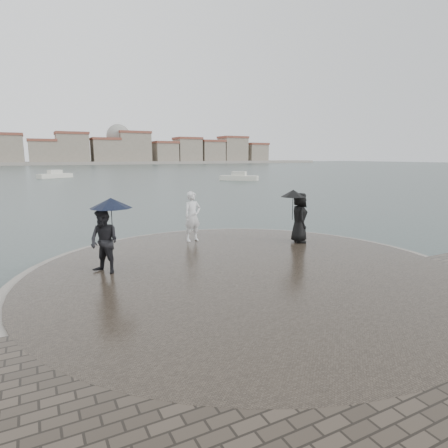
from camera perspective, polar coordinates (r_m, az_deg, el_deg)
ground at (r=8.18m, az=16.22°, el=-15.54°), size 400.00×400.00×0.00m
kerb_ring at (r=10.72m, az=3.22°, el=-7.92°), size 12.50×12.50×0.32m
quay_tip at (r=10.71m, az=3.22°, el=-7.81°), size 11.90×11.90×0.36m
statue at (r=13.99m, az=-4.82°, el=1.16°), size 0.73×0.53×1.86m
visitor_left at (r=10.59m, az=-17.53°, el=-1.04°), size 1.35×1.21×2.04m
visitor_right at (r=13.97m, az=11.25°, el=1.63°), size 1.17×1.09×1.95m
far_skyline at (r=165.98m, az=-28.13°, el=9.86°), size 260.00×20.00×37.00m
boats at (r=59.34m, az=-12.35°, el=7.06°), size 28.82×23.49×1.50m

